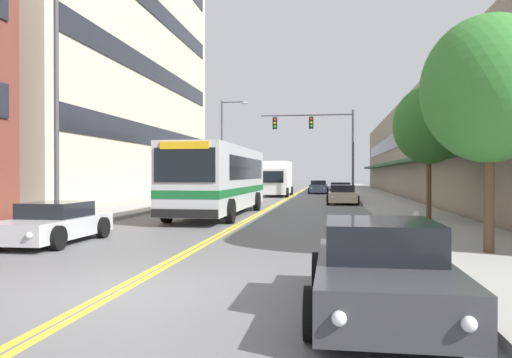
{
  "coord_description": "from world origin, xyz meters",
  "views": [
    {
      "loc": [
        3.59,
        -8.0,
        1.98
      ],
      "look_at": [
        -1.24,
        23.81,
        1.67
      ],
      "focal_mm": 35.0,
      "sensor_mm": 36.0,
      "label": 1
    }
  ],
  "objects_px": {
    "box_truck": "(277,178)",
    "fire_hydrant": "(417,225)",
    "car_charcoal_parked_right_mid": "(340,191)",
    "car_dark_grey_parked_right_foreground": "(381,271)",
    "car_beige_moving_lead": "(319,185)",
    "street_lamp_left_near": "(64,79)",
    "street_lamp_left_far": "(225,140)",
    "city_bus": "(220,177)",
    "car_silver_parked_left_mid": "(54,224)",
    "car_black_parked_left_near": "(229,191)",
    "traffic_signal_mast": "(322,136)",
    "car_champagne_parked_right_far": "(342,195)",
    "car_slate_blue_moving_second": "(319,187)",
    "street_tree_right_near": "(489,89)",
    "street_tree_right_mid": "(429,125)"
  },
  "relations": [
    {
      "from": "box_truck",
      "to": "fire_hydrant",
      "type": "bearing_deg",
      "value": -76.56
    },
    {
      "from": "car_charcoal_parked_right_mid",
      "to": "fire_hydrant",
      "type": "bearing_deg",
      "value": -86.64
    },
    {
      "from": "car_dark_grey_parked_right_foreground",
      "to": "car_beige_moving_lead",
      "type": "relative_size",
      "value": 1.0
    },
    {
      "from": "street_lamp_left_near",
      "to": "street_lamp_left_far",
      "type": "relative_size",
      "value": 1.08
    },
    {
      "from": "fire_hydrant",
      "to": "street_lamp_left_far",
      "type": "bearing_deg",
      "value": 113.22
    },
    {
      "from": "city_bus",
      "to": "car_silver_parked_left_mid",
      "type": "height_order",
      "value": "city_bus"
    },
    {
      "from": "car_black_parked_left_near",
      "to": "traffic_signal_mast",
      "type": "bearing_deg",
      "value": 9.01
    },
    {
      "from": "street_lamp_left_far",
      "to": "fire_hydrant",
      "type": "relative_size",
      "value": 9.93
    },
    {
      "from": "box_truck",
      "to": "traffic_signal_mast",
      "type": "xyz_separation_m",
      "value": [
        4.16,
        -6.02,
        3.37
      ]
    },
    {
      "from": "car_beige_moving_lead",
      "to": "city_bus",
      "type": "bearing_deg",
      "value": -95.08
    },
    {
      "from": "car_champagne_parked_right_far",
      "to": "car_slate_blue_moving_second",
      "type": "distance_m",
      "value": 18.17
    },
    {
      "from": "street_tree_right_near",
      "to": "box_truck",
      "type": "bearing_deg",
      "value": 104.7
    },
    {
      "from": "city_bus",
      "to": "car_black_parked_left_near",
      "type": "xyz_separation_m",
      "value": [
        -2.49,
        14.09,
        -1.18
      ]
    },
    {
      "from": "traffic_signal_mast",
      "to": "car_silver_parked_left_mid",
      "type": "bearing_deg",
      "value": -105.58
    },
    {
      "from": "street_tree_right_mid",
      "to": "car_black_parked_left_near",
      "type": "bearing_deg",
      "value": 125.65
    },
    {
      "from": "car_beige_moving_lead",
      "to": "car_slate_blue_moving_second",
      "type": "xyz_separation_m",
      "value": [
        0.25,
        -14.16,
        0.09
      ]
    },
    {
      "from": "car_black_parked_left_near",
      "to": "car_beige_moving_lead",
      "type": "height_order",
      "value": "car_black_parked_left_near"
    },
    {
      "from": "car_dark_grey_parked_right_foreground",
      "to": "street_lamp_left_near",
      "type": "distance_m",
      "value": 12.97
    },
    {
      "from": "traffic_signal_mast",
      "to": "car_beige_moving_lead",
      "type": "bearing_deg",
      "value": 91.71
    },
    {
      "from": "car_charcoal_parked_right_mid",
      "to": "car_champagne_parked_right_far",
      "type": "relative_size",
      "value": 1.12
    },
    {
      "from": "fire_hydrant",
      "to": "car_silver_parked_left_mid",
      "type": "bearing_deg",
      "value": -173.93
    },
    {
      "from": "car_beige_moving_lead",
      "to": "street_lamp_left_far",
      "type": "distance_m",
      "value": 27.35
    },
    {
      "from": "car_beige_moving_lead",
      "to": "fire_hydrant",
      "type": "bearing_deg",
      "value": -85.63
    },
    {
      "from": "car_beige_moving_lead",
      "to": "car_champagne_parked_right_far",
      "type": "bearing_deg",
      "value": -85.92
    },
    {
      "from": "car_champagne_parked_right_far",
      "to": "street_lamp_left_far",
      "type": "relative_size",
      "value": 0.54
    },
    {
      "from": "car_beige_moving_lead",
      "to": "street_lamp_left_far",
      "type": "height_order",
      "value": "street_lamp_left_far"
    },
    {
      "from": "car_black_parked_left_near",
      "to": "car_slate_blue_moving_second",
      "type": "relative_size",
      "value": 1.02
    },
    {
      "from": "car_black_parked_left_near",
      "to": "car_charcoal_parked_right_mid",
      "type": "xyz_separation_m",
      "value": [
        8.56,
        4.42,
        -0.05
      ]
    },
    {
      "from": "street_lamp_left_near",
      "to": "street_tree_right_mid",
      "type": "xyz_separation_m",
      "value": [
        12.56,
        6.22,
        -1.07
      ]
    },
    {
      "from": "car_champagne_parked_right_far",
      "to": "fire_hydrant",
      "type": "distance_m",
      "value": 19.47
    },
    {
      "from": "car_black_parked_left_near",
      "to": "box_truck",
      "type": "bearing_deg",
      "value": 67.89
    },
    {
      "from": "city_bus",
      "to": "car_beige_moving_lead",
      "type": "relative_size",
      "value": 2.74
    },
    {
      "from": "fire_hydrant",
      "to": "car_dark_grey_parked_right_foreground",
      "type": "bearing_deg",
      "value": -103.09
    },
    {
      "from": "fire_hydrant",
      "to": "car_beige_moving_lead",
      "type": "bearing_deg",
      "value": 94.37
    },
    {
      "from": "street_lamp_left_near",
      "to": "street_tree_right_near",
      "type": "bearing_deg",
      "value": -13.06
    },
    {
      "from": "street_tree_right_mid",
      "to": "traffic_signal_mast",
      "type": "bearing_deg",
      "value": 105.09
    },
    {
      "from": "car_slate_blue_moving_second",
      "to": "street_lamp_left_near",
      "type": "distance_m",
      "value": 37.7
    },
    {
      "from": "car_beige_moving_lead",
      "to": "box_truck",
      "type": "distance_m",
      "value": 21.37
    },
    {
      "from": "car_black_parked_left_near",
      "to": "box_truck",
      "type": "xyz_separation_m",
      "value": [
        2.9,
        7.14,
        0.94
      ]
    },
    {
      "from": "car_dark_grey_parked_right_foreground",
      "to": "fire_hydrant",
      "type": "height_order",
      "value": "car_dark_grey_parked_right_foreground"
    },
    {
      "from": "traffic_signal_mast",
      "to": "street_lamp_left_near",
      "type": "bearing_deg",
      "value": -108.22
    },
    {
      "from": "car_charcoal_parked_right_mid",
      "to": "car_black_parked_left_near",
      "type": "bearing_deg",
      "value": -152.7
    },
    {
      "from": "car_dark_grey_parked_right_foreground",
      "to": "car_black_parked_left_near",
      "type": "bearing_deg",
      "value": 105.64
    },
    {
      "from": "car_silver_parked_left_mid",
      "to": "street_lamp_left_near",
      "type": "xyz_separation_m",
      "value": [
        -0.69,
        1.82,
        4.52
      ]
    },
    {
      "from": "car_charcoal_parked_right_mid",
      "to": "fire_hydrant",
      "type": "xyz_separation_m",
      "value": [
        1.63,
        -27.82,
        -0.05
      ]
    },
    {
      "from": "car_silver_parked_left_mid",
      "to": "fire_hydrant",
      "type": "relative_size",
      "value": 5.31
    },
    {
      "from": "car_beige_moving_lead",
      "to": "car_black_parked_left_near",
      "type": "bearing_deg",
      "value": -102.49
    },
    {
      "from": "car_beige_moving_lead",
      "to": "fire_hydrant",
      "type": "height_order",
      "value": "car_beige_moving_lead"
    },
    {
      "from": "street_lamp_left_far",
      "to": "fire_hydrant",
      "type": "xyz_separation_m",
      "value": [
        10.94,
        -25.52,
        -4.2
      ]
    },
    {
      "from": "car_black_parked_left_near",
      "to": "car_champagne_parked_right_far",
      "type": "relative_size",
      "value": 1.11
    }
  ]
}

